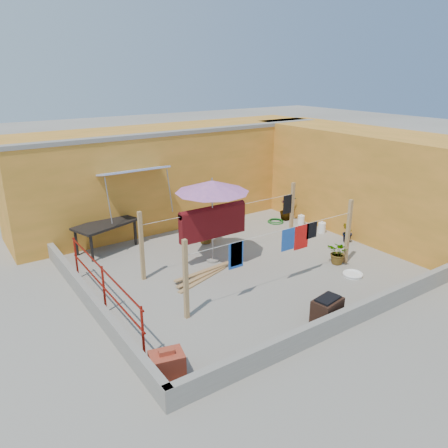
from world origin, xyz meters
The scene contains 21 objects.
ground centered at (0.00, 0.00, 0.00)m, with size 80.00×80.00×0.00m, color #9E998E.
wall_back centered at (0.50, 4.69, 1.61)m, with size 11.00×3.27×3.21m.
wall_right centered at (5.20, 0.00, 1.60)m, with size 2.40×9.00×3.20m, color orange.
parapet_front centered at (0.00, -3.58, 0.22)m, with size 8.30×0.16×0.44m, color gray.
parapet_left centered at (-4.08, 0.00, 0.22)m, with size 0.16×7.30×0.44m, color gray.
red_railing centered at (-3.85, -0.20, 0.72)m, with size 0.05×4.20×1.10m.
clothesline_rig centered at (-0.31, 0.55, 1.07)m, with size 5.09×2.35×1.80m.
patio_umbrella centered at (-0.45, 0.75, 2.12)m, with size 2.26×2.26×2.36m.
outdoor_table centered at (-2.58, 3.16, 0.76)m, with size 1.97×1.40×0.84m.
brick_stack centered at (-3.70, -2.82, 0.22)m, with size 0.67×0.55×0.51m.
lumber_pile centered at (-1.20, 0.04, 0.06)m, with size 1.90×0.73×0.11m.
brazier centered at (-0.16, -3.20, 0.28)m, with size 0.70×0.53×0.58m.
white_basin centered at (2.01, -2.07, 0.05)m, with size 0.51×0.51×0.09m.
water_jug_a centered at (3.70, 1.59, 0.16)m, with size 0.23×0.23×0.36m.
water_jug_b centered at (3.70, 0.63, 0.17)m, with size 0.25×0.25×0.38m.
green_hose centered at (3.12, 2.24, 0.04)m, with size 0.56×0.56×0.08m.
plant_back_a centered at (0.12, 2.03, 0.38)m, with size 0.68×0.59×0.76m, color #1B5217.
plant_back_b centered at (3.58, 2.25, 0.37)m, with size 0.41×0.41×0.73m, color #1B5217.
plant_right_a centered at (3.70, 2.23, 0.45)m, with size 0.47×0.32×0.90m, color #1B5217.
plant_right_b centered at (3.70, -0.43, 0.32)m, with size 0.36×0.29×0.65m, color #1B5217.
plant_right_c centered at (2.28, -1.34, 0.33)m, with size 0.59×0.51×0.66m, color #1B5217.
Camera 1 is at (-6.44, -8.57, 5.03)m, focal length 35.00 mm.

